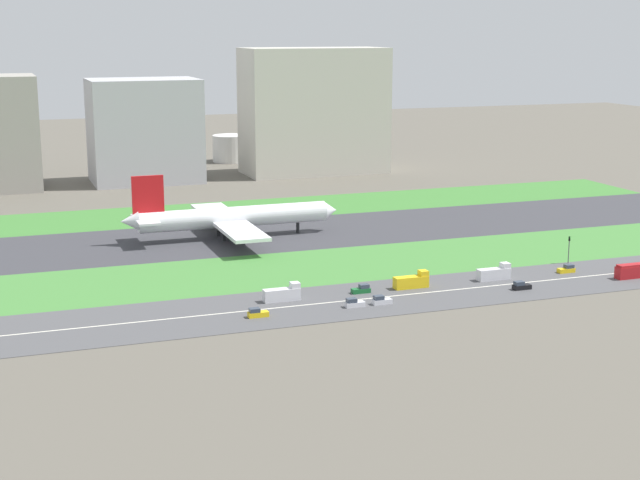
{
  "coord_description": "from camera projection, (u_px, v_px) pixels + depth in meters",
  "views": [
    {
      "loc": [
        -91.32,
        -265.45,
        60.44
      ],
      "look_at": [
        -9.07,
        -36.5,
        6.0
      ],
      "focal_mm": 53.36,
      "sensor_mm": 36.0,
      "label": 1
    }
  ],
  "objects": [
    {
      "name": "office_tower",
      "position": [
        314.0,
        111.0,
        400.04
      ],
      "size": [
        59.34,
        27.84,
        52.36
      ],
      "primitive_type": "cube",
      "color": "beige",
      "rests_on": "ground_plane"
    },
    {
      "name": "truck_1",
      "position": [
        495.0,
        273.0,
        232.57
      ],
      "size": [
        8.4,
        2.5,
        4.0
      ],
      "color": "silver",
      "rests_on": "highway"
    },
    {
      "name": "hangar_building",
      "position": [
        145.0,
        131.0,
        377.72
      ],
      "size": [
        42.53,
        29.97,
        40.82
      ],
      "primitive_type": "cube",
      "color": "#B2B2B7",
      "rests_on": "ground_plane"
    },
    {
      "name": "fuel_tank_west",
      "position": [
        231.0,
        148.0,
        437.56
      ],
      "size": [
        16.63,
        16.63,
        12.23
      ],
      "primitive_type": "cylinder",
      "color": "silver",
      "rests_on": "ground_plane"
    },
    {
      "name": "car_0",
      "position": [
        381.0,
        300.0,
        212.15
      ],
      "size": [
        4.4,
        1.8,
        2.0
      ],
      "rotation": [
        0.0,
        0.0,
        3.14
      ],
      "color": "silver",
      "rests_on": "highway"
    },
    {
      "name": "car_3",
      "position": [
        354.0,
        303.0,
        210.0
      ],
      "size": [
        4.4,
        1.8,
        2.0
      ],
      "rotation": [
        0.0,
        0.0,
        3.14
      ],
      "color": "silver",
      "rests_on": "highway"
    },
    {
      "name": "car_5",
      "position": [
        362.0,
        289.0,
        221.14
      ],
      "size": [
        4.4,
        1.8,
        2.0
      ],
      "color": "#19662D",
      "rests_on": "highway"
    },
    {
      "name": "traffic_light",
      "position": [
        569.0,
        248.0,
        248.11
      ],
      "size": [
        0.36,
        0.5,
        7.2
      ],
      "color": "#4C4C51",
      "rests_on": "highway"
    },
    {
      "name": "ground_plane",
      "position": [
        307.0,
        232.0,
        287.11
      ],
      "size": [
        800.0,
        800.0,
        0.0
      ],
      "primitive_type": "plane",
      "color": "#5B564C"
    },
    {
      "name": "fuel_tank_centre",
      "position": [
        280.0,
        141.0,
        444.87
      ],
      "size": [
        22.77,
        22.77,
        16.99
      ],
      "primitive_type": "cylinder",
      "color": "silver",
      "rests_on": "ground_plane"
    },
    {
      "name": "truck_2",
      "position": [
        412.0,
        281.0,
        225.22
      ],
      "size": [
        8.4,
        2.5,
        4.0
      ],
      "color": "yellow",
      "rests_on": "highway"
    },
    {
      "name": "airliner",
      "position": [
        229.0,
        217.0,
        277.72
      ],
      "size": [
        65.0,
        56.0,
        19.7
      ],
      "color": "white",
      "rests_on": "runway"
    },
    {
      "name": "truck_0",
      "position": [
        283.0,
        294.0,
        214.62
      ],
      "size": [
        8.4,
        2.5,
        4.0
      ],
      "color": "silver",
      "rests_on": "highway"
    },
    {
      "name": "highway_centerline",
      "position": [
        410.0,
        294.0,
        220.05
      ],
      "size": [
        266.0,
        0.5,
        0.01
      ],
      "primitive_type": "cube",
      "color": "silver",
      "rests_on": "highway"
    },
    {
      "name": "car_2",
      "position": [
        521.0,
        286.0,
        224.01
      ],
      "size": [
        4.4,
        1.8,
        2.0
      ],
      "rotation": [
        0.0,
        0.0,
        3.14
      ],
      "color": "black",
      "rests_on": "highway"
    },
    {
      "name": "car_1",
      "position": [
        567.0,
        269.0,
        239.59
      ],
      "size": [
        4.4,
        1.8,
        2.0
      ],
      "color": "yellow",
      "rests_on": "highway"
    },
    {
      "name": "runway",
      "position": [
        307.0,
        232.0,
        287.1
      ],
      "size": [
        280.0,
        46.0,
        0.1
      ],
      "primitive_type": "cube",
      "color": "#38383D",
      "rests_on": "ground_plane"
    },
    {
      "name": "highway",
      "position": [
        410.0,
        294.0,
        220.06
      ],
      "size": [
        280.0,
        28.0,
        0.1
      ],
      "primitive_type": "cube",
      "color": "#4C4C4F",
      "rests_on": "ground_plane"
    },
    {
      "name": "car_4",
      "position": [
        257.0,
        313.0,
        202.66
      ],
      "size": [
        4.4,
        1.8,
        2.0
      ],
      "rotation": [
        0.0,
        0.0,
        3.14
      ],
      "color": "yellow",
      "rests_on": "highway"
    },
    {
      "name": "grass_median_north",
      "position": [
        268.0,
        208.0,
        324.76
      ],
      "size": [
        280.0,
        36.0,
        0.1
      ],
      "primitive_type": "cube",
      "color": "#3D7A33",
      "rests_on": "ground_plane"
    },
    {
      "name": "bus_0",
      "position": [
        637.0,
        271.0,
        234.65
      ],
      "size": [
        11.6,
        2.5,
        3.5
      ],
      "rotation": [
        0.0,
        0.0,
        3.14
      ],
      "color": "#B2191E",
      "rests_on": "highway"
    },
    {
      "name": "grass_median_south",
      "position": [
        358.0,
        263.0,
        249.45
      ],
      "size": [
        280.0,
        36.0,
        0.1
      ],
      "primitive_type": "cube",
      "color": "#427F38",
      "rests_on": "ground_plane"
    }
  ]
}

